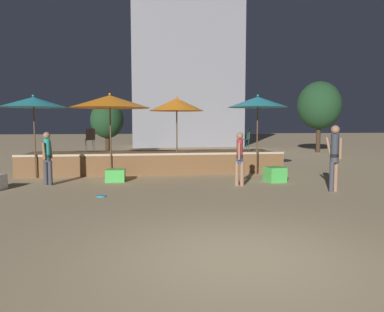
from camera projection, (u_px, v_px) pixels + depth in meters
The scene contains 17 objects.
ground_plane at pixel (239, 259), 5.39m from camera, with size 120.00×120.00×0.00m, color tan.
wooden_deck at pixel (154, 162), 15.21m from camera, with size 10.00×2.77×0.82m.
patio_umbrella_0 at pixel (110, 102), 13.37m from camera, with size 2.88×2.88×3.01m.
patio_umbrella_1 at pixel (33, 102), 12.97m from camera, with size 2.28×2.28×2.92m.
patio_umbrella_2 at pixel (258, 102), 13.86m from camera, with size 2.22×2.22×2.99m.
patio_umbrella_3 at pixel (177, 105), 13.84m from camera, with size 2.02×2.02×2.93m.
cube_seat_1 at pixel (275, 174), 12.37m from camera, with size 0.67×0.67×0.49m.
cube_seat_2 at pixel (116, 175), 12.45m from camera, with size 0.64×0.64×0.41m.
person_0 at pixel (47, 157), 11.61m from camera, with size 0.28×0.46×1.66m.
person_1 at pixel (240, 157), 11.53m from camera, with size 0.28×0.42×1.65m.
person_2 at pixel (334, 155), 10.52m from camera, with size 0.32×0.51×1.88m.
bistro_chair_0 at pixel (90, 137), 14.93m from camera, with size 0.43×0.43×0.90m.
bistro_chair_1 at pixel (246, 137), 15.32m from camera, with size 0.40×0.40×0.90m.
frisbee_disc at pixel (101, 196), 9.86m from camera, with size 0.25×0.25×0.03m.
background_tree_0 at pixel (107, 120), 21.66m from camera, with size 1.92×1.92×3.16m.
background_tree_1 at pixel (319, 105), 24.31m from camera, with size 2.80×2.80×4.61m.
distant_building at pixel (187, 49), 30.30m from camera, with size 8.91×3.15×15.81m.
Camera 1 is at (-1.42, -5.08, 1.96)m, focal length 35.00 mm.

